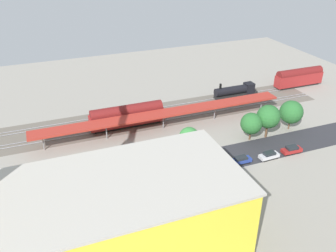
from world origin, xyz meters
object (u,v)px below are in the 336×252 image
(parked_car_0, at_px, (292,150))
(construction_building, at_px, (123,225))
(passenger_coach, at_px, (299,77))
(traffic_light, at_px, (127,173))
(box_truck_0, at_px, (105,199))
(parked_car_5, at_px, (158,180))
(locomotive, at_px, (237,91))
(box_truck_1, at_px, (158,181))
(street_tree_3, at_px, (268,117))
(parked_car_1, at_px, (269,156))
(parked_car_3, at_px, (217,167))
(parked_car_2, at_px, (241,160))
(freight_coach_far, at_px, (127,115))
(platform_canopy_near, at_px, (163,114))
(street_tree_2, at_px, (291,112))
(parked_car_4, at_px, (189,174))
(street_tree_0, at_px, (189,137))
(street_tree_1, at_px, (251,124))
(parked_car_6, at_px, (128,187))

(parked_car_0, relative_size, construction_building, 0.15)
(passenger_coach, distance_m, traffic_light, 74.15)
(passenger_coach, distance_m, box_truck_0, 79.28)
(parked_car_5, height_order, box_truck_0, box_truck_0)
(locomotive, xyz_separation_m, traffic_light, (43.50, 32.97, 2.97))
(box_truck_1, bearing_deg, street_tree_3, -163.29)
(parked_car_1, bearing_deg, parked_car_3, -1.74)
(parked_car_2, relative_size, traffic_light, 0.66)
(passenger_coach, bearing_deg, freight_coach_far, 6.28)
(platform_canopy_near, relative_size, street_tree_2, 8.49)
(box_truck_0, bearing_deg, parked_car_2, -174.13)
(passenger_coach, relative_size, parked_car_4, 3.77)
(construction_building, relative_size, street_tree_3, 3.94)
(passenger_coach, bearing_deg, parked_car_5, 28.19)
(parked_car_2, bearing_deg, street_tree_0, -40.54)
(parked_car_2, height_order, street_tree_0, street_tree_0)
(parked_car_5, bearing_deg, box_truck_1, 68.72)
(parked_car_3, xyz_separation_m, street_tree_1, (-13.26, -8.30, 3.56))
(parked_car_4, distance_m, parked_car_5, 6.56)
(parked_car_5, xyz_separation_m, parked_car_6, (6.09, -0.17, 0.04))
(parked_car_5, bearing_deg, street_tree_2, -166.49)
(parked_car_5, relative_size, parked_car_6, 1.03)
(platform_canopy_near, relative_size, locomotive, 4.58)
(street_tree_2, bearing_deg, parked_car_4, 16.47)
(parked_car_2, height_order, parked_car_4, parked_car_4)
(parked_car_0, height_order, parked_car_3, parked_car_3)
(parked_car_3, xyz_separation_m, street_tree_0, (2.98, -7.91, 3.43))
(traffic_light, bearing_deg, construction_building, 72.91)
(box_truck_1, distance_m, street_tree_0, 14.45)
(parked_car_1, relative_size, street_tree_2, 0.61)
(parked_car_2, distance_m, street_tree_0, 12.18)
(box_truck_1, bearing_deg, parked_car_5, -111.28)
(parked_car_2, bearing_deg, parked_car_1, 174.00)
(freight_coach_far, xyz_separation_m, traffic_light, (7.42, 26.48, 1.64))
(parked_car_0, relative_size, parked_car_3, 1.14)
(locomotive, relative_size, parked_car_3, 3.38)
(parked_car_2, xyz_separation_m, construction_building, (30.23, 16.58, 6.51))
(platform_canopy_near, bearing_deg, street_tree_3, 148.47)
(parked_car_6, relative_size, construction_building, 0.13)
(locomotive, xyz_separation_m, street_tree_2, (-1.57, 22.85, 2.96))
(freight_coach_far, bearing_deg, passenger_coach, -173.72)
(freight_coach_far, bearing_deg, parked_car_2, 125.42)
(parked_car_1, bearing_deg, street_tree_1, -94.10)
(parked_car_0, xyz_separation_m, parked_car_5, (31.87, -0.36, -0.03))
(freight_coach_far, xyz_separation_m, parked_car_0, (-30.92, 26.00, -2.32))
(box_truck_0, relative_size, street_tree_0, 1.32)
(traffic_light, bearing_deg, street_tree_3, -166.80)
(parked_car_5, height_order, street_tree_2, street_tree_2)
(construction_building, xyz_separation_m, street_tree_0, (-21.36, -24.16, -3.00))
(platform_canopy_near, distance_m, parked_car_1, 27.50)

